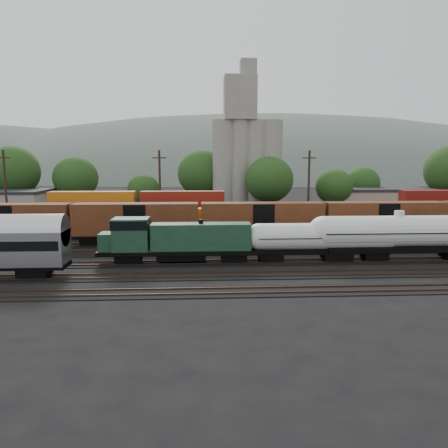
{
  "coord_description": "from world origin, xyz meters",
  "views": [
    {
      "loc": [
        -5.54,
        -48.05,
        10.1
      ],
      "look_at": [
        -2.84,
        2.0,
        3.0
      ],
      "focal_mm": 35.0,
      "sensor_mm": 36.0,
      "label": 1
    }
  ],
  "objects": [
    {
      "name": "ground",
      "position": [
        0.0,
        0.0,
        0.0
      ],
      "size": [
        600.0,
        600.0,
        0.0
      ],
      "primitive_type": "plane",
      "color": "black"
    },
    {
      "name": "tracks",
      "position": [
        0.0,
        0.0,
        0.05
      ],
      "size": [
        180.0,
        33.2,
        0.2
      ],
      "color": "black",
      "rests_on": "ground"
    },
    {
      "name": "green_locomotive",
      "position": [
        -8.4,
        -5.0,
        2.49
      ],
      "size": [
        16.44,
        2.9,
        4.35
      ],
      "color": "black",
      "rests_on": "ground"
    },
    {
      "name": "tank_car_a",
      "position": [
        6.89,
        -5.0,
        2.48
      ],
      "size": [
        15.85,
        2.84,
        4.15
      ],
      "color": "white",
      "rests_on": "ground"
    },
    {
      "name": "tank_car_b",
      "position": [
        14.66,
        -5.0,
        2.9
      ],
      "size": [
        18.72,
        3.35,
        4.91
      ],
      "color": "white",
      "rests_on": "ground"
    },
    {
      "name": "orange_locomotive",
      "position": [
        -9.38,
        10.0,
        2.46
      ],
      "size": [
        17.23,
        2.87,
        4.31
      ],
      "color": "black",
      "rests_on": "ground"
    },
    {
      "name": "boxcar_string",
      "position": [
        -5.67,
        5.0,
        3.12
      ],
      "size": [
        153.6,
        2.9,
        4.2
      ],
      "color": "black",
      "rests_on": "ground"
    },
    {
      "name": "container_wall",
      "position": [
        -14.33,
        15.0,
        2.52
      ],
      "size": [
        160.0,
        2.6,
        5.8
      ],
      "color": "black",
      "rests_on": "ground"
    },
    {
      "name": "grain_silo",
      "position": [
        3.28,
        36.0,
        11.26
      ],
      "size": [
        13.4,
        5.0,
        29.0
      ],
      "color": "gray",
      "rests_on": "ground"
    },
    {
      "name": "industrial_sheds",
      "position": [
        6.63,
        35.25,
        2.56
      ],
      "size": [
        119.38,
        17.26,
        5.1
      ],
      "color": "#9E937F",
      "rests_on": "ground"
    },
    {
      "name": "tree_band",
      "position": [
        -0.02,
        37.29,
        7.47
      ],
      "size": [
        167.85,
        20.51,
        13.54
      ],
      "color": "black",
      "rests_on": "ground"
    },
    {
      "name": "utility_poles",
      "position": [
        0.0,
        22.0,
        6.21
      ],
      "size": [
        122.2,
        0.36,
        12.0
      ],
      "color": "black",
      "rests_on": "ground"
    },
    {
      "name": "distant_hills",
      "position": [
        23.92,
        260.0,
        -20.56
      ],
      "size": [
        860.0,
        286.0,
        130.0
      ],
      "color": "#59665B",
      "rests_on": "ground"
    }
  ]
}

